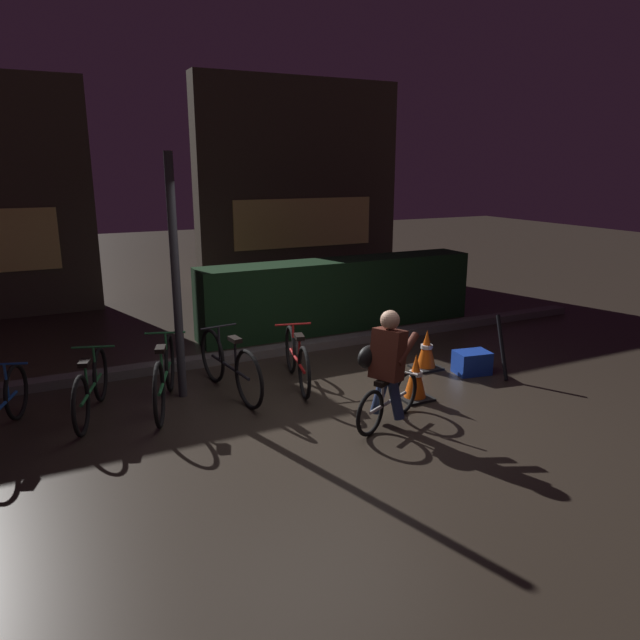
{
  "coord_description": "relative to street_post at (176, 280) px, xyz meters",
  "views": [
    {
      "loc": [
        -2.78,
        -5.43,
        2.66
      ],
      "look_at": [
        0.2,
        0.6,
        0.9
      ],
      "focal_mm": 33.18,
      "sensor_mm": 36.0,
      "label": 1
    }
  ],
  "objects": [
    {
      "name": "ground_plane",
      "position": [
        1.33,
        -1.2,
        -1.41
      ],
      "size": [
        40.0,
        40.0,
        0.0
      ],
      "primitive_type": "plane",
      "color": "#2D261E"
    },
    {
      "name": "sidewalk_curb",
      "position": [
        1.33,
        1.0,
        -1.35
      ],
      "size": [
        12.0,
        0.24,
        0.12
      ],
      "primitive_type": "cube",
      "color": "#56544F",
      "rests_on": "ground"
    },
    {
      "name": "hedge_row",
      "position": [
        3.13,
        1.9,
        -0.83
      ],
      "size": [
        4.8,
        0.7,
        1.16
      ],
      "primitive_type": "cube",
      "color": "black",
      "rests_on": "ground"
    },
    {
      "name": "storefront_right",
      "position": [
        4.27,
        6.0,
        0.86
      ],
      "size": [
        4.85,
        0.54,
        4.56
      ],
      "color": "#42382D",
      "rests_on": "ground"
    },
    {
      "name": "street_post",
      "position": [
        0.0,
        0.0,
        0.0
      ],
      "size": [
        0.1,
        0.1,
        2.82
      ],
      "primitive_type": "cylinder",
      "color": "#2D2D33",
      "rests_on": "ground"
    },
    {
      "name": "parked_bike_left_mid",
      "position": [
        -1.02,
        -0.15,
        -1.08
      ],
      "size": [
        0.56,
        1.51,
        0.72
      ],
      "rotation": [
        0.0,
        0.0,
        1.26
      ],
      "color": "black",
      "rests_on": "ground"
    },
    {
      "name": "parked_bike_center_left",
      "position": [
        -0.24,
        -0.24,
        -1.05
      ],
      "size": [
        0.61,
        1.67,
        0.8
      ],
      "rotation": [
        0.0,
        0.0,
        1.25
      ],
      "color": "black",
      "rests_on": "ground"
    },
    {
      "name": "parked_bike_center_right",
      "position": [
        0.53,
        -0.19,
        -1.05
      ],
      "size": [
        0.46,
        1.7,
        0.79
      ],
      "rotation": [
        0.0,
        0.0,
        1.69
      ],
      "color": "black",
      "rests_on": "ground"
    },
    {
      "name": "parked_bike_right_mid",
      "position": [
        1.38,
        -0.25,
        -1.08
      ],
      "size": [
        0.49,
        1.53,
        0.72
      ],
      "rotation": [
        0.0,
        0.0,
        1.33
      ],
      "color": "black",
      "rests_on": "ground"
    },
    {
      "name": "traffic_cone_near",
      "position": [
        2.43,
        -1.3,
        -1.14
      ],
      "size": [
        0.36,
        0.36,
        0.55
      ],
      "color": "black",
      "rests_on": "ground"
    },
    {
      "name": "traffic_cone_far",
      "position": [
        3.19,
        -0.48,
        -1.15
      ],
      "size": [
        0.36,
        0.36,
        0.54
      ],
      "color": "black",
      "rests_on": "ground"
    },
    {
      "name": "blue_crate",
      "position": [
        3.62,
        -0.9,
        -1.26
      ],
      "size": [
        0.49,
        0.39,
        0.3
      ],
      "primitive_type": "cube",
      "rotation": [
        0.0,
        0.0,
        -0.16
      ],
      "color": "#193DB7",
      "rests_on": "ground"
    },
    {
      "name": "cyclist",
      "position": [
        1.73,
        -1.74,
        -0.78
      ],
      "size": [
        1.09,
        0.58,
        1.25
      ],
      "rotation": [
        0.0,
        0.0,
        0.45
      ],
      "color": "black",
      "rests_on": "ground"
    },
    {
      "name": "closed_umbrella",
      "position": [
        3.88,
        -1.15,
        -1.02
      ],
      "size": [
        0.17,
        0.41,
        0.79
      ],
      "primitive_type": "cylinder",
      "rotation": [
        0.0,
        0.45,
        1.27
      ],
      "color": "black",
      "rests_on": "ground"
    }
  ]
}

